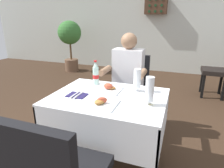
% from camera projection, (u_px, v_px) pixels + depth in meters
% --- Properties ---
extents(ground_plane, '(11.00, 11.00, 0.00)m').
position_uv_depth(ground_plane, '(95.00, 168.00, 1.91)').
color(ground_plane, '#382619').
extents(back_wall, '(11.00, 0.12, 3.00)m').
position_uv_depth(back_wall, '(158.00, 15.00, 5.10)').
color(back_wall, silver).
rests_on(back_wall, ground).
extents(main_dining_table, '(1.02, 0.77, 0.75)m').
position_uv_depth(main_dining_table, '(108.00, 114.00, 1.78)').
color(main_dining_table, white).
rests_on(main_dining_table, ground).
extents(chair_far_diner_seat, '(0.44, 0.50, 0.97)m').
position_uv_depth(chair_far_diner_seat, '(130.00, 89.00, 2.48)').
color(chair_far_diner_seat, black).
rests_on(chair_far_diner_seat, ground).
extents(seated_diner_far, '(0.50, 0.46, 1.26)m').
position_uv_depth(seated_diner_far, '(127.00, 79.00, 2.34)').
color(seated_diner_far, '#282D42').
rests_on(seated_diner_far, ground).
extents(plate_near_camera, '(0.25, 0.25, 0.06)m').
position_uv_depth(plate_near_camera, '(101.00, 103.00, 1.54)').
color(plate_near_camera, white).
rests_on(plate_near_camera, main_dining_table).
extents(plate_far_diner, '(0.25, 0.25, 0.07)m').
position_uv_depth(plate_far_diner, '(109.00, 88.00, 1.86)').
color(plate_far_diner, white).
rests_on(plate_far_diner, main_dining_table).
extents(beer_glass_left, '(0.07, 0.07, 0.23)m').
position_uv_depth(beer_glass_left, '(150.00, 91.00, 1.50)').
color(beer_glass_left, white).
rests_on(beer_glass_left, main_dining_table).
extents(beer_glass_middle, '(0.07, 0.07, 0.22)m').
position_uv_depth(beer_glass_middle, '(137.00, 79.00, 1.80)').
color(beer_glass_middle, white).
rests_on(beer_glass_middle, main_dining_table).
extents(cola_bottle_primary, '(0.06, 0.06, 0.25)m').
position_uv_depth(cola_bottle_primary, '(96.00, 74.00, 2.00)').
color(cola_bottle_primary, silver).
rests_on(cola_bottle_primary, main_dining_table).
extents(napkin_cutlery_set, '(0.17, 0.19, 0.01)m').
position_uv_depth(napkin_cutlery_set, '(77.00, 95.00, 1.73)').
color(napkin_cutlery_set, '#231E4C').
rests_on(napkin_cutlery_set, main_dining_table).
extents(background_chair_left, '(0.50, 0.44, 0.97)m').
position_uv_depth(background_chair_left, '(221.00, 68.00, 3.51)').
color(background_chair_left, black).
rests_on(background_chair_left, ground).
extents(potted_plant_corner, '(0.63, 0.63, 1.38)m').
position_uv_depth(potted_plant_corner, '(70.00, 38.00, 5.23)').
color(potted_plant_corner, brown).
rests_on(potted_plant_corner, ground).
extents(wall_bottle_rack, '(0.56, 0.21, 0.42)m').
position_uv_depth(wall_bottle_rack, '(156.00, 6.00, 4.89)').
color(wall_bottle_rack, '#472D1E').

